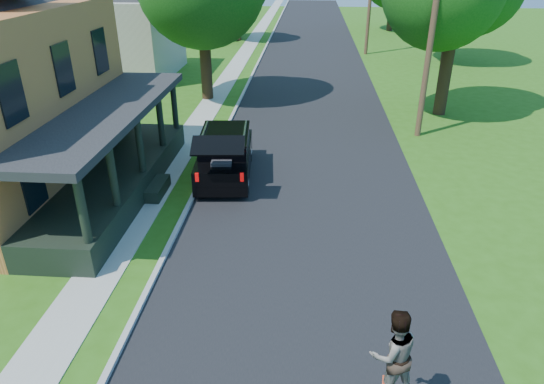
{
  "coord_description": "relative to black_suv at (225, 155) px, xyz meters",
  "views": [
    {
      "loc": [
        -0.14,
        -9.04,
        7.82
      ],
      "look_at": [
        -1.06,
        3.0,
        1.75
      ],
      "focal_mm": 32.0,
      "sensor_mm": 36.0,
      "label": 1
    }
  ],
  "objects": [
    {
      "name": "front_walk",
      "position": [
        -6.3,
        -1.74,
        -0.87
      ],
      "size": [
        6.5,
        1.2,
        0.03
      ],
      "primitive_type": "cube",
      "color": "#9B9D94",
      "rests_on": "ground"
    },
    {
      "name": "street",
      "position": [
        3.2,
        12.26,
        -0.87
      ],
      "size": [
        8.0,
        120.0,
        0.02
      ],
      "primitive_type": "cube",
      "color": "black",
      "rests_on": "ground"
    },
    {
      "name": "neighbor_house_mid",
      "position": [
        -10.3,
        16.26,
        3.32
      ],
      "size": [
        12.78,
        12.78,
        8.3
      ],
      "color": "beige",
      "rests_on": "ground"
    },
    {
      "name": "curb",
      "position": [
        -0.85,
        12.26,
        -0.87
      ],
      "size": [
        0.15,
        120.0,
        0.12
      ],
      "primitive_type": "cube",
      "color": "#A4A49F",
      "rests_on": "ground"
    },
    {
      "name": "skateboarder",
      "position": [
        4.67,
        -10.43,
        0.7
      ],
      "size": [
        1.03,
        0.9,
        1.79
      ],
      "rotation": [
        0.0,
        0.0,
        3.44
      ],
      "color": "black",
      "rests_on": "ground"
    },
    {
      "name": "ground",
      "position": [
        3.2,
        -7.74,
        -0.87
      ],
      "size": [
        140.0,
        140.0,
        0.0
      ],
      "primitive_type": "plane",
      "color": "#2D5C12",
      "rests_on": "ground"
    },
    {
      "name": "sidewalk",
      "position": [
        -2.4,
        12.26,
        -0.87
      ],
      "size": [
        1.3,
        120.0,
        0.03
      ],
      "primitive_type": "cube",
      "color": "#9B9D94",
      "rests_on": "ground"
    },
    {
      "name": "black_suv",
      "position": [
        0.0,
        0.0,
        0.0
      ],
      "size": [
        2.24,
        5.03,
        2.29
      ],
      "rotation": [
        0.0,
        0.0,
        0.08
      ],
      "color": "black",
      "rests_on": "ground"
    },
    {
      "name": "utility_pole_near",
      "position": [
        8.23,
        5.19,
        3.6
      ],
      "size": [
        1.61,
        0.61,
        8.66
      ],
      "rotation": [
        0.0,
        0.0,
        -0.3
      ],
      "color": "#4A3022",
      "rests_on": "ground"
    }
  ]
}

